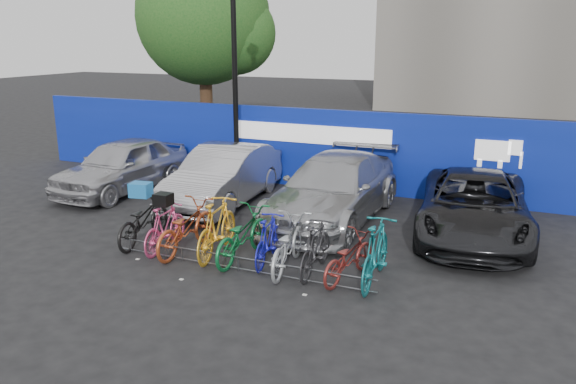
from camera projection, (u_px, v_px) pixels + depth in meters
The scene contains 21 objects.
ground at pixel (252, 260), 11.61m from camera, with size 100.00×100.00×0.00m, color black.
hoarding at pixel (342, 151), 16.60m from camera, with size 22.00×0.18×2.40m.
tree at pixel (209, 21), 21.73m from camera, with size 5.40×5.20×7.80m.
lamppost at pixel (235, 78), 16.73m from camera, with size 0.25×0.50×6.11m.
bike_rack at pixel (238, 263), 11.03m from camera, with size 5.60×0.03×0.30m.
car_0 at pixel (122, 165), 16.60m from camera, with size 1.86×4.62×1.57m, color #B2B2B7.
car_1 at pixel (224, 176), 15.37m from camera, with size 1.67×4.78×1.58m, color #A6A6AA.
car_2 at pixel (333, 189), 13.97m from camera, with size 2.23×5.50×1.59m, color #A5A6AA.
car_3 at pixel (474, 206), 12.83m from camera, with size 2.40×5.20×1.44m, color black.
bike_0 at pixel (143, 220), 12.47m from camera, with size 0.71×2.03×1.06m, color black.
bike_1 at pixel (165, 227), 12.04m from camera, with size 0.47×1.68×1.01m, color #EB4886.
bike_2 at pixel (186, 228), 11.92m from camera, with size 0.72×2.07×1.09m, color #AA4621.
bike_3 at pixel (217, 228), 11.70m from camera, with size 0.57×2.02×1.22m, color yellow.
bike_4 at pixel (242, 235), 11.50m from camera, with size 0.71×2.03×1.07m, color #116D34.
bike_5 at pixel (268, 240), 11.33m from camera, with size 0.47×1.65×0.99m, color #1A1CBC.
bike_6 at pixel (287, 244), 11.01m from camera, with size 0.69×1.99×1.05m, color #ADB1B5.
bike_7 at pixel (316, 248), 10.82m from camera, with size 0.49×1.72×1.04m, color #29282B.
bike_8 at pixel (348, 257), 10.57m from camera, with size 0.59×1.70×0.90m, color maroon.
bike_9 at pixel (376, 252), 10.37m from camera, with size 0.57×2.02×1.22m, color #137075.
cargo_crate at pixel (141, 190), 12.29m from camera, with size 0.44×0.33×0.31m, color #196AB4.
cargo_topcase at pixel (163, 199), 11.87m from camera, with size 0.35×0.31×0.26m, color black.
Camera 1 is at (4.91, -9.66, 4.45)m, focal length 35.00 mm.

